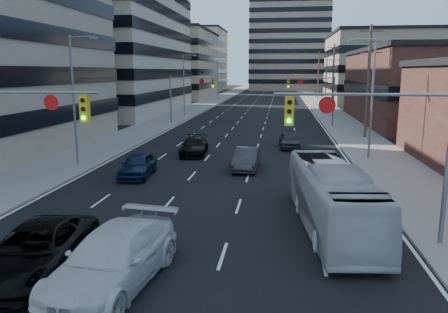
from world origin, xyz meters
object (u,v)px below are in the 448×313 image
transit_bus (331,197)px  sedan_blue (138,165)px  black_pickup (37,250)px  white_van (114,259)px

transit_bus → sedan_blue: bearing=138.5°
black_pickup → white_van: bearing=-15.8°
black_pickup → transit_bus: (10.18, 5.61, 0.58)m
transit_bus → sedan_blue: transit_bus is taller
black_pickup → transit_bus: bearing=23.4°
black_pickup → transit_bus: size_ratio=0.58×
white_van → transit_bus: (7.30, 6.13, 0.50)m
white_van → sedan_blue: 14.59m
transit_bus → white_van: bearing=-146.2°
sedan_blue → black_pickup: bearing=-89.8°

